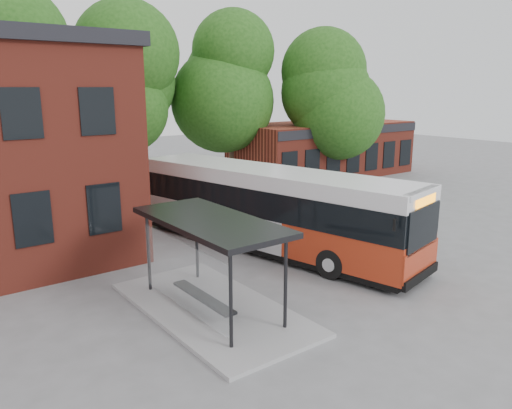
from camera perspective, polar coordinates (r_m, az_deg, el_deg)
ground at (r=18.79m, az=5.05°, el=-7.34°), size 100.00×100.00×0.00m
shop_row at (r=38.36m, az=7.70°, el=6.26°), size 14.00×6.20×4.00m
bus_shelter at (r=14.97m, az=-5.16°, el=-6.90°), size 3.60×7.00×2.90m
bike_rail at (r=31.88m, az=5.35°, el=1.61°), size 5.20×0.10×0.38m
tree_0 at (r=29.57m, az=-26.11°, el=9.81°), size 7.92×7.92×11.00m
tree_1 at (r=32.65m, az=-14.16°, el=10.42°), size 7.92×7.92×10.40m
tree_2 at (r=35.15m, az=-2.79°, el=11.46°), size 7.92×7.92×11.00m
tree_3 at (r=35.31m, az=7.81°, el=9.97°), size 7.04×7.04×9.28m
city_bus at (r=20.57m, az=1.56°, el=-0.59°), size 5.51×13.48×3.35m
bicycle_0 at (r=29.84m, az=3.76°, el=1.32°), size 1.68×0.63×0.87m
bicycle_1 at (r=31.47m, az=3.90°, el=2.06°), size 1.70×0.60×1.00m
bicycle_2 at (r=31.12m, az=5.79°, el=1.88°), size 1.97×1.20×0.98m
bicycle_3 at (r=30.87m, az=5.97°, el=1.78°), size 1.68×0.67×0.98m
bicycle_4 at (r=31.77m, az=6.99°, el=2.06°), size 1.86×0.75×0.96m
bicycle_5 at (r=32.84m, az=5.82°, el=2.39°), size 1.52×0.64×0.89m
bicycle_6 at (r=32.40m, az=8.44°, el=2.10°), size 1.62×1.09×0.81m
bicycle_7 at (r=33.54m, az=8.12°, el=2.76°), size 1.90×0.67×1.12m
bicycle_extra_0 at (r=33.52m, az=9.06°, el=2.50°), size 1.70×0.71×0.87m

